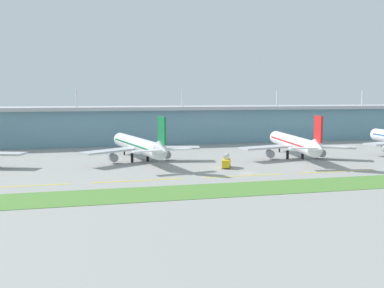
% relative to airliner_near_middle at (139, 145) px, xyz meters
% --- Properties ---
extents(ground_plane, '(600.00, 600.00, 0.00)m').
position_rel_airliner_near_middle_xyz_m(ground_plane, '(31.96, -35.36, -6.45)').
color(ground_plane, gray).
extents(terminal_building, '(288.00, 34.00, 29.11)m').
position_rel_airliner_near_middle_xyz_m(terminal_building, '(31.96, 68.34, 3.81)').
color(terminal_building, '#6693A8').
rests_on(terminal_building, ground).
extents(airliner_near_middle, '(47.93, 60.96, 18.90)m').
position_rel_airliner_near_middle_xyz_m(airliner_near_middle, '(0.00, 0.00, 0.00)').
color(airliner_near_middle, silver).
rests_on(airliner_near_middle, ground).
extents(airliner_far_middle, '(48.31, 59.93, 18.90)m').
position_rel_airliner_near_middle_xyz_m(airliner_far_middle, '(63.52, -7.37, -0.00)').
color(airliner_far_middle, white).
rests_on(airliner_far_middle, ground).
extents(taxiway_stripe_west, '(28.00, 0.70, 0.04)m').
position_rel_airliner_near_middle_xyz_m(taxiway_stripe_west, '(-39.04, -39.99, -6.43)').
color(taxiway_stripe_west, yellow).
rests_on(taxiway_stripe_west, ground).
extents(taxiway_stripe_mid_west, '(28.00, 0.70, 0.04)m').
position_rel_airliner_near_middle_xyz_m(taxiway_stripe_mid_west, '(-5.04, -39.99, -6.43)').
color(taxiway_stripe_mid_west, yellow).
rests_on(taxiway_stripe_mid_west, ground).
extents(taxiway_stripe_centre, '(28.00, 0.70, 0.04)m').
position_rel_airliner_near_middle_xyz_m(taxiway_stripe_centre, '(28.96, -39.99, -6.43)').
color(taxiway_stripe_centre, yellow).
rests_on(taxiway_stripe_centre, ground).
extents(taxiway_stripe_mid_east, '(28.00, 0.70, 0.04)m').
position_rel_airliner_near_middle_xyz_m(taxiway_stripe_mid_east, '(62.96, -39.99, -6.43)').
color(taxiway_stripe_mid_east, yellow).
rests_on(taxiway_stripe_mid_east, ground).
extents(grass_verge, '(300.00, 18.00, 0.10)m').
position_rel_airliner_near_middle_xyz_m(grass_verge, '(31.96, -58.99, -6.40)').
color(grass_verge, '#518438').
rests_on(grass_verge, ground).
extents(fuel_truck, '(5.16, 7.65, 4.95)m').
position_rel_airliner_near_middle_xyz_m(fuel_truck, '(28.90, -22.89, -4.18)').
color(fuel_truck, gold).
rests_on(fuel_truck, ground).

